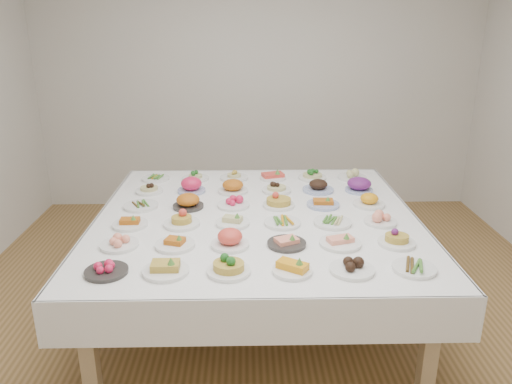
{
  "coord_description": "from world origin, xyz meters",
  "views": [
    {
      "loc": [
        -0.15,
        -3.22,
        2.12
      ],
      "look_at": [
        -0.07,
        0.36,
        0.88
      ],
      "focal_mm": 35.0,
      "sensor_mm": 36.0,
      "label": 1
    }
  ],
  "objects_px": {
    "dish_18": "(141,205)",
    "dish_35": "(352,173)",
    "dish_0": "(106,267)",
    "display_table": "(256,223)"
  },
  "relations": [
    {
      "from": "dish_18",
      "to": "dish_35",
      "type": "bearing_deg",
      "value": 21.45
    },
    {
      "from": "dish_0",
      "to": "dish_18",
      "type": "height_order",
      "value": "dish_0"
    },
    {
      "from": "dish_18",
      "to": "dish_35",
      "type": "height_order",
      "value": "dish_35"
    },
    {
      "from": "dish_18",
      "to": "dish_0",
      "type": "bearing_deg",
      "value": -89.36
    },
    {
      "from": "dish_18",
      "to": "display_table",
      "type": "bearing_deg",
      "value": -11.61
    },
    {
      "from": "display_table",
      "to": "dish_18",
      "type": "distance_m",
      "value": 0.91
    },
    {
      "from": "dish_0",
      "to": "dish_35",
      "type": "xyz_separation_m",
      "value": [
        1.76,
        1.76,
        0.01
      ]
    },
    {
      "from": "dish_0",
      "to": "dish_18",
      "type": "relative_size",
      "value": 0.93
    },
    {
      "from": "display_table",
      "to": "dish_35",
      "type": "relative_size",
      "value": 9.27
    },
    {
      "from": "display_table",
      "to": "dish_35",
      "type": "distance_m",
      "value": 1.26
    }
  ]
}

